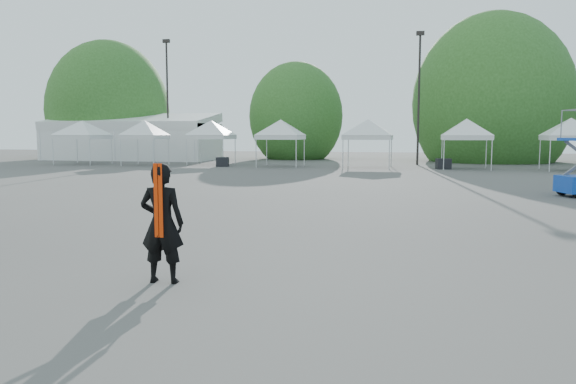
# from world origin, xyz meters

# --- Properties ---
(ground) EXTENTS (120.00, 120.00, 0.00)m
(ground) POSITION_xyz_m (0.00, 0.00, 0.00)
(ground) COLOR #474442
(ground) RESTS_ON ground
(marquee) EXTENTS (15.00, 6.25, 4.23)m
(marquee) POSITION_xyz_m (-22.00, 35.00, 1.97)
(marquee) COLOR silver
(marquee) RESTS_ON ground
(light_pole_west) EXTENTS (0.60, 0.25, 10.30)m
(light_pole_west) POSITION_xyz_m (-18.00, 34.00, 5.77)
(light_pole_west) COLOR black
(light_pole_west) RESTS_ON ground
(light_pole_east) EXTENTS (0.60, 0.25, 9.80)m
(light_pole_east) POSITION_xyz_m (3.00, 32.00, 5.52)
(light_pole_east) COLOR black
(light_pole_east) RESTS_ON ground
(tree_far_w) EXTENTS (4.80, 4.80, 7.30)m
(tree_far_w) POSITION_xyz_m (-26.00, 38.00, 4.54)
(tree_far_w) COLOR #382314
(tree_far_w) RESTS_ON ground
(tree_mid_w) EXTENTS (4.16, 4.16, 6.33)m
(tree_mid_w) POSITION_xyz_m (-8.00, 40.00, 3.93)
(tree_mid_w) COLOR #382314
(tree_mid_w) RESTS_ON ground
(tree_mid_e) EXTENTS (5.12, 5.12, 7.79)m
(tree_mid_e) POSITION_xyz_m (9.00, 39.00, 4.84)
(tree_mid_e) COLOR #382314
(tree_mid_e) RESTS_ON ground
(tent_a) EXTENTS (4.61, 4.61, 3.88)m
(tent_a) POSITION_xyz_m (-21.92, 27.26, 3.06)
(tent_a) COLOR silver
(tent_a) RESTS_ON ground
(tent_b) EXTENTS (3.91, 3.91, 3.88)m
(tent_b) POSITION_xyz_m (-16.69, 27.13, 3.06)
(tent_b) COLOR silver
(tent_b) RESTS_ON ground
(tent_c) EXTENTS (4.26, 4.26, 3.88)m
(tent_c) POSITION_xyz_m (-12.12, 28.83, 3.06)
(tent_c) COLOR silver
(tent_c) RESTS_ON ground
(tent_d) EXTENTS (4.29, 4.29, 3.88)m
(tent_d) POSITION_xyz_m (-6.47, 27.65, 3.06)
(tent_d) COLOR silver
(tent_d) RESTS_ON ground
(tent_e) EXTENTS (4.61, 4.61, 3.88)m
(tent_e) POSITION_xyz_m (-0.34, 27.80, 3.06)
(tent_e) COLOR silver
(tent_e) RESTS_ON ground
(tent_f) EXTENTS (4.42, 4.42, 3.88)m
(tent_f) POSITION_xyz_m (6.11, 27.89, 3.06)
(tent_f) COLOR silver
(tent_f) RESTS_ON ground
(tent_g) EXTENTS (4.38, 4.38, 3.88)m
(tent_g) POSITION_xyz_m (12.32, 27.33, 3.06)
(tent_g) COLOR silver
(tent_g) RESTS_ON ground
(man) EXTENTS (0.74, 0.52, 1.91)m
(man) POSITION_xyz_m (-0.99, -3.01, 0.96)
(man) COLOR black
(man) RESTS_ON ground
(crate_west) EXTENTS (0.99, 0.85, 0.67)m
(crate_west) POSITION_xyz_m (-10.50, 26.68, 0.34)
(crate_west) COLOR black
(crate_west) RESTS_ON ground
(crate_mid) EXTENTS (1.04, 0.89, 0.70)m
(crate_mid) POSITION_xyz_m (4.68, 27.32, 0.35)
(crate_mid) COLOR black
(crate_mid) RESTS_ON ground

